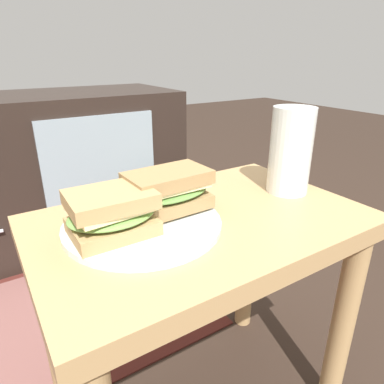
% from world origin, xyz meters
% --- Properties ---
extents(side_table, '(0.56, 0.36, 0.46)m').
position_xyz_m(side_table, '(0.00, 0.00, 0.37)').
color(side_table, tan).
rests_on(side_table, ground).
extents(tv_cabinet, '(0.96, 0.46, 0.58)m').
position_xyz_m(tv_cabinet, '(-0.06, 0.95, 0.29)').
color(tv_cabinet, black).
rests_on(tv_cabinet, ground).
extents(plate, '(0.25, 0.25, 0.01)m').
position_xyz_m(plate, '(-0.10, 0.02, 0.47)').
color(plate, silver).
rests_on(plate, side_table).
extents(sandwich_front, '(0.13, 0.10, 0.07)m').
position_xyz_m(sandwich_front, '(-0.15, 0.01, 0.50)').
color(sandwich_front, tan).
rests_on(sandwich_front, plate).
extents(sandwich_back, '(0.15, 0.09, 0.07)m').
position_xyz_m(sandwich_back, '(-0.05, 0.03, 0.51)').
color(sandwich_back, '#9E7A4C').
rests_on(sandwich_back, plate).
extents(beer_glass, '(0.08, 0.08, 0.17)m').
position_xyz_m(beer_glass, '(0.21, 0.01, 0.54)').
color(beer_glass, silver).
rests_on(beer_glass, side_table).
extents(paper_bag, '(0.20, 0.14, 0.31)m').
position_xyz_m(paper_bag, '(0.24, 0.52, 0.15)').
color(paper_bag, tan).
rests_on(paper_bag, ground).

